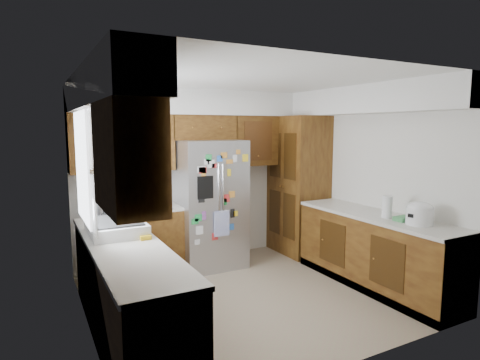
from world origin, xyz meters
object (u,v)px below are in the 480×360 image
Objects in this scene: pantry at (298,185)px; rice_cooker at (420,213)px; paper_towel at (387,207)px; fridge at (209,204)px.

rice_cooker is at bearing -90.01° from pantry.
rice_cooker is 1.14× the size of paper_towel.
fridge is 2.37m from paper_towel.
pantry is at bearing -2.05° from fridge.
pantry is 2.22m from rice_cooker.
fridge reaches higher than rice_cooker.
fridge reaches higher than paper_towel.
fridge is at bearing 177.95° from pantry.
rice_cooker is (-0.00, -2.22, -0.02)m from pantry.
pantry is 7.28× the size of rice_cooker.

